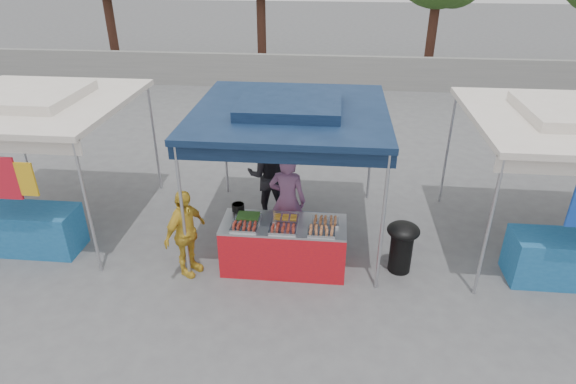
# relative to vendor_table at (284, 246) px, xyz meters

# --- Properties ---
(ground_plane) EXTENTS (80.00, 80.00, 0.00)m
(ground_plane) POSITION_rel_vendor_table_xyz_m (0.00, 0.10, -0.43)
(ground_plane) COLOR #555557
(back_wall) EXTENTS (40.00, 0.25, 1.20)m
(back_wall) POSITION_rel_vendor_table_xyz_m (0.00, 11.10, 0.17)
(back_wall) COLOR slate
(back_wall) RESTS_ON ground_plane
(main_canopy) EXTENTS (3.20, 3.20, 2.57)m
(main_canopy) POSITION_rel_vendor_table_xyz_m (0.00, 1.07, 1.94)
(main_canopy) COLOR #B1B2B8
(main_canopy) RESTS_ON ground_plane
(neighbor_stall_left) EXTENTS (3.20, 3.20, 2.57)m
(neighbor_stall_left) POSITION_rel_vendor_table_xyz_m (-4.50, 0.67, 1.18)
(neighbor_stall_left) COLOR #B1B2B8
(neighbor_stall_left) RESTS_ON ground_plane
(neighbor_stall_right) EXTENTS (3.20, 3.20, 2.57)m
(neighbor_stall_right) POSITION_rel_vendor_table_xyz_m (4.50, 0.67, 1.18)
(neighbor_stall_right) COLOR #B1B2B8
(neighbor_stall_right) RESTS_ON ground_plane
(vendor_table) EXTENTS (2.00, 0.80, 0.85)m
(vendor_table) POSITION_rel_vendor_table_xyz_m (0.00, 0.00, 0.00)
(vendor_table) COLOR #B7101A
(vendor_table) RESTS_ON ground_plane
(food_tray_fl) EXTENTS (0.42, 0.30, 0.07)m
(food_tray_fl) POSITION_rel_vendor_table_xyz_m (-0.60, -0.22, 0.46)
(food_tray_fl) COLOR silver
(food_tray_fl) RESTS_ON vendor_table
(food_tray_fm) EXTENTS (0.42, 0.30, 0.07)m
(food_tray_fm) POSITION_rel_vendor_table_xyz_m (0.01, -0.23, 0.46)
(food_tray_fm) COLOR silver
(food_tray_fm) RESTS_ON vendor_table
(food_tray_fr) EXTENTS (0.42, 0.30, 0.07)m
(food_tray_fr) POSITION_rel_vendor_table_xyz_m (0.61, -0.24, 0.46)
(food_tray_fr) COLOR silver
(food_tray_fr) RESTS_ON vendor_table
(food_tray_bl) EXTENTS (0.42, 0.30, 0.07)m
(food_tray_bl) POSITION_rel_vendor_table_xyz_m (-0.59, 0.08, 0.46)
(food_tray_bl) COLOR silver
(food_tray_bl) RESTS_ON vendor_table
(food_tray_bm) EXTENTS (0.42, 0.30, 0.07)m
(food_tray_bm) POSITION_rel_vendor_table_xyz_m (0.02, 0.10, 0.46)
(food_tray_bm) COLOR silver
(food_tray_bm) RESTS_ON vendor_table
(food_tray_br) EXTENTS (0.42, 0.30, 0.07)m
(food_tray_br) POSITION_rel_vendor_table_xyz_m (0.66, 0.07, 0.46)
(food_tray_br) COLOR silver
(food_tray_br) RESTS_ON vendor_table
(cooking_pot) EXTENTS (0.21, 0.21, 0.12)m
(cooking_pot) POSITION_rel_vendor_table_xyz_m (-0.80, 0.34, 0.49)
(cooking_pot) COLOR black
(cooking_pot) RESTS_ON vendor_table
(skewer_cup) EXTENTS (0.08, 0.08, 0.10)m
(skewer_cup) POSITION_rel_vendor_table_xyz_m (-0.13, -0.12, 0.48)
(skewer_cup) COLOR #B1B2B8
(skewer_cup) RESTS_ON vendor_table
(wok_burner) EXTENTS (0.53, 0.53, 0.89)m
(wok_burner) POSITION_rel_vendor_table_xyz_m (1.91, 0.12, 0.10)
(wok_burner) COLOR black
(wok_burner) RESTS_ON ground_plane
(crate_left) EXTENTS (0.49, 0.34, 0.29)m
(crate_left) POSITION_rel_vendor_table_xyz_m (-0.33, 0.60, -0.28)
(crate_left) COLOR #123C9A
(crate_left) RESTS_ON ground_plane
(crate_right) EXTENTS (0.53, 0.37, 0.32)m
(crate_right) POSITION_rel_vendor_table_xyz_m (0.42, 0.60, -0.27)
(crate_right) COLOR #123C9A
(crate_right) RESTS_ON ground_plane
(crate_stacked) EXTENTS (0.53, 0.37, 0.32)m
(crate_stacked) POSITION_rel_vendor_table_xyz_m (0.42, 0.60, 0.05)
(crate_stacked) COLOR #123C9A
(crate_stacked) RESTS_ON crate_right
(vendor_woman) EXTENTS (0.69, 0.50, 1.76)m
(vendor_woman) POSITION_rel_vendor_table_xyz_m (-0.01, 0.70, 0.45)
(vendor_woman) COLOR #82527B
(vendor_woman) RESTS_ON ground_plane
(helper_man) EXTENTS (0.87, 0.69, 1.73)m
(helper_man) POSITION_rel_vendor_table_xyz_m (-0.47, 1.71, 0.44)
(helper_man) COLOR black
(helper_man) RESTS_ON ground_plane
(customer_person) EXTENTS (0.71, 0.95, 1.50)m
(customer_person) POSITION_rel_vendor_table_xyz_m (-1.53, -0.29, 0.32)
(customer_person) COLOR gold
(customer_person) RESTS_ON ground_plane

